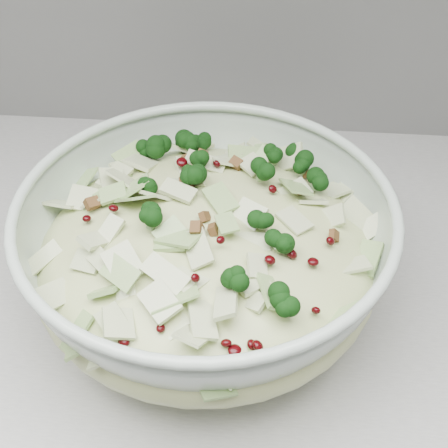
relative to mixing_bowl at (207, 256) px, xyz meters
name	(u,v)px	position (x,y,z in m)	size (l,w,h in m)	color
mixing_bowl	(207,256)	(0.00, 0.00, 0.00)	(0.41, 0.41, 0.14)	#B5C8B8
salad	(206,238)	(0.00, 0.00, 0.02)	(0.40, 0.40, 0.15)	beige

